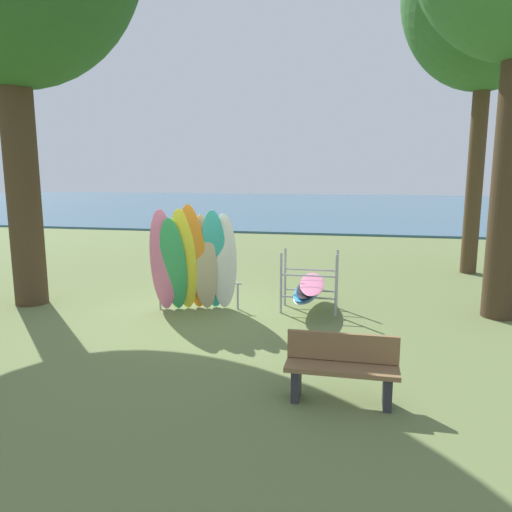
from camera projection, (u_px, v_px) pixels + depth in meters
name	position (u px, v px, depth m)	size (l,w,h in m)	color
ground_plane	(194.00, 318.00, 9.56)	(80.00, 80.00, 0.00)	olive
lake_water	(315.00, 206.00, 39.52)	(80.00, 36.00, 0.10)	#38607A
leaning_board_pile	(194.00, 262.00, 9.75)	(1.85, 1.13, 2.26)	pink
board_storage_rack	(310.00, 287.00, 10.03)	(1.15, 2.13, 1.25)	#9EA0A5
park_bench	(342.00, 367.00, 6.07)	(1.40, 0.43, 0.85)	#2D2D33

